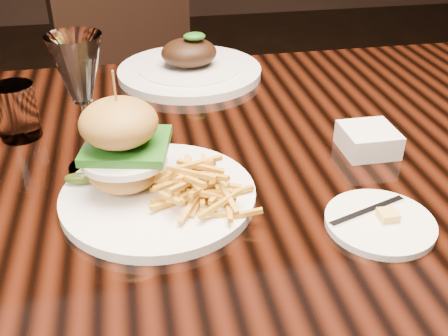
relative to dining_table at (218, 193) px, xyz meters
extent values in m
cube|color=black|center=(0.00, 0.00, 0.06)|extent=(1.60, 0.90, 0.04)
cube|color=black|center=(0.74, 0.39, -0.32)|extent=(0.06, 0.06, 0.71)
cylinder|color=white|center=(-0.10, -0.11, 0.08)|extent=(0.27, 0.27, 0.01)
ellipsoid|color=#AB7537|center=(-0.15, -0.09, 0.11)|extent=(0.10, 0.10, 0.05)
ellipsoid|color=white|center=(-0.15, -0.11, 0.14)|extent=(0.11, 0.09, 0.01)
ellipsoid|color=orange|center=(-0.13, -0.12, 0.15)|extent=(0.02, 0.02, 0.01)
cube|color=#2C6F1B|center=(-0.15, -0.09, 0.15)|extent=(0.13, 0.13, 0.01)
ellipsoid|color=olive|center=(-0.15, -0.09, 0.19)|extent=(0.11, 0.11, 0.06)
cylinder|color=#997047|center=(-0.15, -0.09, 0.22)|extent=(0.00, 0.00, 0.08)
ellipsoid|color=#2C3D10|center=(-0.21, -0.07, 0.10)|extent=(0.05, 0.03, 0.02)
ellipsoid|color=#2C3D10|center=(-0.20, -0.05, 0.10)|extent=(0.05, 0.04, 0.02)
cylinder|color=white|center=(0.18, -0.23, 0.08)|extent=(0.14, 0.14, 0.01)
cube|color=#EBCB4C|center=(0.19, -0.23, 0.09)|extent=(0.02, 0.02, 0.01)
cube|color=silver|center=(0.17, -0.21, 0.09)|extent=(0.12, 0.05, 0.00)
cube|color=white|center=(0.24, -0.03, 0.10)|extent=(0.09, 0.09, 0.04)
cylinder|color=white|center=(-0.20, -0.01, 0.08)|extent=(0.07, 0.07, 0.00)
cylinder|color=white|center=(-0.20, -0.01, 0.13)|extent=(0.01, 0.01, 0.11)
cone|color=white|center=(-0.20, -0.01, 0.24)|extent=(0.08, 0.08, 0.10)
cylinder|color=white|center=(-0.32, 0.12, 0.12)|extent=(0.07, 0.07, 0.09)
cylinder|color=white|center=(0.00, 0.35, 0.09)|extent=(0.31, 0.31, 0.02)
cylinder|color=white|center=(0.00, 0.35, 0.09)|extent=(0.22, 0.22, 0.02)
ellipsoid|color=black|center=(0.00, 0.35, 0.13)|extent=(0.12, 0.10, 0.06)
ellipsoid|color=#2C6F1B|center=(0.01, 0.34, 0.17)|extent=(0.05, 0.03, 0.02)
cube|color=black|center=(-0.05, 0.80, -0.22)|extent=(0.60, 0.60, 0.06)
cube|color=black|center=(-0.13, 0.99, 0.03)|extent=(0.45, 0.22, 0.50)
cylinder|color=black|center=(-0.16, 0.55, -0.45)|extent=(0.04, 0.04, 0.45)
cylinder|color=black|center=(0.19, 0.69, -0.45)|extent=(0.04, 0.04, 0.45)
cylinder|color=black|center=(-0.30, 0.91, -0.45)|extent=(0.04, 0.04, 0.45)
cylinder|color=black|center=(0.05, 1.05, -0.45)|extent=(0.04, 0.04, 0.45)
camera|label=1|loc=(-0.13, -0.73, 0.50)|focal=42.00mm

